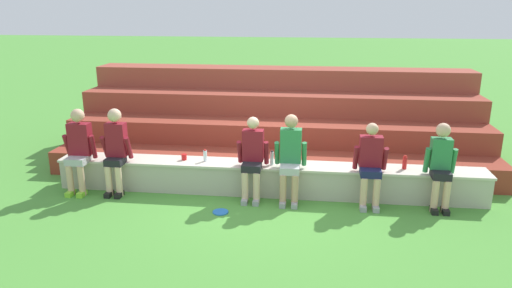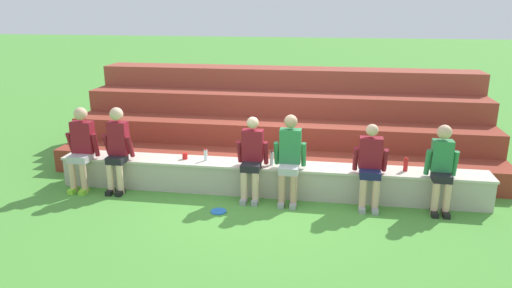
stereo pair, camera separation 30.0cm
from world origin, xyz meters
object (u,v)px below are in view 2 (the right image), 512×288
(person_rightmost_edge, at_px, (442,166))
(water_bottle_mid_right, at_px, (406,165))
(person_right_of_center, at_px, (290,156))
(frisbee, at_px, (219,211))
(plastic_cup_right_end, at_px, (185,156))
(person_far_left, at_px, (82,146))
(person_center, at_px, (252,156))
(person_far_right, at_px, (370,164))
(water_bottle_near_left, at_px, (206,155))
(person_left_of_center, at_px, (117,147))
(water_bottle_mid_left, at_px, (272,158))

(person_rightmost_edge, height_order, water_bottle_mid_right, person_rightmost_edge)
(person_right_of_center, distance_m, frisbee, 1.45)
(plastic_cup_right_end, relative_size, frisbee, 0.42)
(person_far_left, height_order, person_rightmost_edge, person_far_left)
(person_rightmost_edge, distance_m, water_bottle_mid_right, 0.58)
(person_center, xyz_separation_m, person_far_right, (1.91, -0.04, -0.02))
(frisbee, bearing_deg, person_right_of_center, 31.35)
(water_bottle_near_left, height_order, plastic_cup_right_end, water_bottle_near_left)
(person_far_left, bearing_deg, plastic_cup_right_end, 10.09)
(person_right_of_center, relative_size, frisbee, 5.81)
(person_center, bearing_deg, person_right_of_center, -1.73)
(person_rightmost_edge, bearing_deg, person_far_left, -179.90)
(person_far_left, xyz_separation_m, person_left_of_center, (0.66, 0.01, 0.01))
(person_center, height_order, person_right_of_center, person_right_of_center)
(water_bottle_near_left, distance_m, plastic_cup_right_end, 0.39)
(water_bottle_mid_right, bearing_deg, person_center, -173.94)
(person_rightmost_edge, height_order, water_bottle_near_left, person_rightmost_edge)
(person_rightmost_edge, relative_size, water_bottle_mid_left, 5.61)
(person_far_left, distance_m, person_far_right, 4.91)
(person_rightmost_edge, relative_size, water_bottle_mid_right, 5.96)
(person_left_of_center, xyz_separation_m, person_center, (2.34, 0.03, -0.06))
(person_right_of_center, distance_m, water_bottle_near_left, 1.52)
(person_left_of_center, distance_m, water_bottle_mid_right, 4.85)
(frisbee, bearing_deg, person_rightmost_edge, 10.46)
(water_bottle_near_left, bearing_deg, frisbee, -64.35)
(person_left_of_center, height_order, water_bottle_mid_right, person_left_of_center)
(person_far_right, xyz_separation_m, person_rightmost_edge, (1.08, 0.01, 0.02))
(person_right_of_center, distance_m, water_bottle_mid_left, 0.41)
(person_right_of_center, relative_size, person_far_right, 1.07)
(person_center, height_order, person_far_right, person_center)
(water_bottle_mid_left, relative_size, plastic_cup_right_end, 2.37)
(person_left_of_center, height_order, water_bottle_mid_left, person_left_of_center)
(frisbee, bearing_deg, person_far_right, 14.85)
(person_far_left, relative_size, water_bottle_near_left, 6.84)
(person_far_right, distance_m, water_bottle_near_left, 2.78)
(plastic_cup_right_end, bearing_deg, water_bottle_mid_left, -2.50)
(person_center, distance_m, person_rightmost_edge, 2.99)
(person_far_left, distance_m, water_bottle_mid_left, 3.32)
(water_bottle_mid_left, height_order, water_bottle_mid_right, water_bottle_mid_left)
(person_far_right, bearing_deg, person_center, 178.83)
(person_center, bearing_deg, person_left_of_center, -179.31)
(person_center, height_order, plastic_cup_right_end, person_center)
(person_far_left, relative_size, water_bottle_mid_right, 6.25)
(person_far_right, relative_size, person_rightmost_edge, 0.98)
(water_bottle_mid_left, bearing_deg, person_center, -145.71)
(person_left_of_center, distance_m, plastic_cup_right_end, 1.16)
(person_center, relative_size, water_bottle_near_left, 6.53)
(person_rightmost_edge, bearing_deg, person_right_of_center, 179.80)
(person_right_of_center, bearing_deg, water_bottle_near_left, 169.69)
(person_center, xyz_separation_m, frisbee, (-0.42, -0.66, -0.73))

